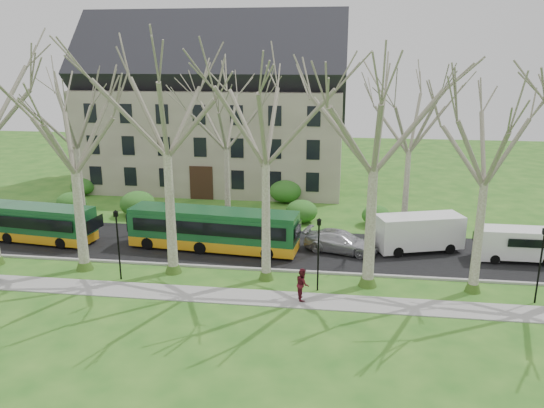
{
  "coord_description": "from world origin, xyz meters",
  "views": [
    {
      "loc": [
        7.2,
        -29.45,
        13.15
      ],
      "look_at": [
        2.78,
        3.0,
        4.0
      ],
      "focal_mm": 35.0,
      "sensor_mm": 36.0,
      "label": 1
    }
  ],
  "objects": [
    {
      "name": "bus_follow",
      "position": [
        -1.58,
        4.74,
        1.54
      ],
      "size": [
        11.98,
        3.54,
        2.95
      ],
      "primitive_type": null,
      "rotation": [
        0.0,
        0.0,
        -0.09
      ],
      "color": "#164E28",
      "rests_on": "road"
    },
    {
      "name": "van_a",
      "position": [
        12.6,
        6.33,
        1.33
      ],
      "size": [
        6.21,
        3.77,
        2.55
      ],
      "primitive_type": null,
      "rotation": [
        0.0,
        0.0,
        0.3
      ],
      "color": "white",
      "rests_on": "road"
    },
    {
      "name": "curb",
      "position": [
        0.0,
        1.5,
        0.07
      ],
      "size": [
        80.0,
        0.25,
        0.14
      ],
      "primitive_type": "cube",
      "color": "#A5A39E",
      "rests_on": "ground"
    },
    {
      "name": "pedestrian_b",
      "position": [
        5.22,
        -2.39,
        0.97
      ],
      "size": [
        0.88,
        1.02,
        1.82
      ],
      "primitive_type": "imported",
      "rotation": [
        0.0,
        0.0,
        1.81
      ],
      "color": "#52121D",
      "rests_on": "sidewalk"
    },
    {
      "name": "hedges",
      "position": [
        -4.67,
        14.0,
        1.0
      ],
      "size": [
        30.6,
        8.6,
        2.0
      ],
      "color": "#164D1C",
      "rests_on": "ground"
    },
    {
      "name": "bus_lead",
      "position": [
        -15.96,
        4.83,
        1.43
      ],
      "size": [
        11.15,
        3.53,
        2.74
      ],
      "primitive_type": null,
      "rotation": [
        0.0,
        0.0,
        -0.12
      ],
      "color": "#164E28",
      "rests_on": "road"
    },
    {
      "name": "van_b",
      "position": [
        18.88,
        5.33,
        1.16
      ],
      "size": [
        5.05,
        1.84,
        2.2
      ],
      "primitive_type": null,
      "rotation": [
        0.0,
        0.0,
        -0.0
      ],
      "color": "white",
      "rests_on": "road"
    },
    {
      "name": "road",
      "position": [
        0.0,
        5.5,
        0.03
      ],
      "size": [
        80.0,
        8.0,
        0.06
      ],
      "primitive_type": "cube",
      "color": "black",
      "rests_on": "ground"
    },
    {
      "name": "building",
      "position": [
        -6.0,
        24.0,
        8.07
      ],
      "size": [
        26.5,
        12.2,
        16.0
      ],
      "color": "gray",
      "rests_on": "ground"
    },
    {
      "name": "tree_row_verge",
      "position": [
        0.0,
        0.3,
        7.0
      ],
      "size": [
        49.0,
        7.0,
        14.0
      ],
      "color": "gray",
      "rests_on": "ground"
    },
    {
      "name": "sidewalk",
      "position": [
        0.0,
        -2.5,
        0.03
      ],
      "size": [
        70.0,
        2.0,
        0.06
      ],
      "primitive_type": "cube",
      "color": "gray",
      "rests_on": "ground"
    },
    {
      "name": "lamp_row",
      "position": [
        -0.0,
        -1.0,
        2.57
      ],
      "size": [
        36.22,
        0.22,
        4.3
      ],
      "color": "black",
      "rests_on": "ground"
    },
    {
      "name": "ground",
      "position": [
        0.0,
        0.0,
        0.0
      ],
      "size": [
        120.0,
        120.0,
        0.0
      ],
      "primitive_type": "plane",
      "color": "#27601B",
      "rests_on": "ground"
    },
    {
      "name": "sedan",
      "position": [
        7.23,
        5.44,
        0.8
      ],
      "size": [
        5.45,
        3.28,
        1.48
      ],
      "primitive_type": "imported",
      "rotation": [
        0.0,
        0.0,
        1.32
      ],
      "color": "#BABABF",
      "rests_on": "road"
    },
    {
      "name": "tree_row_far",
      "position": [
        -1.33,
        11.0,
        6.0
      ],
      "size": [
        33.0,
        7.0,
        12.0
      ],
      "color": "gray",
      "rests_on": "ground"
    }
  ]
}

